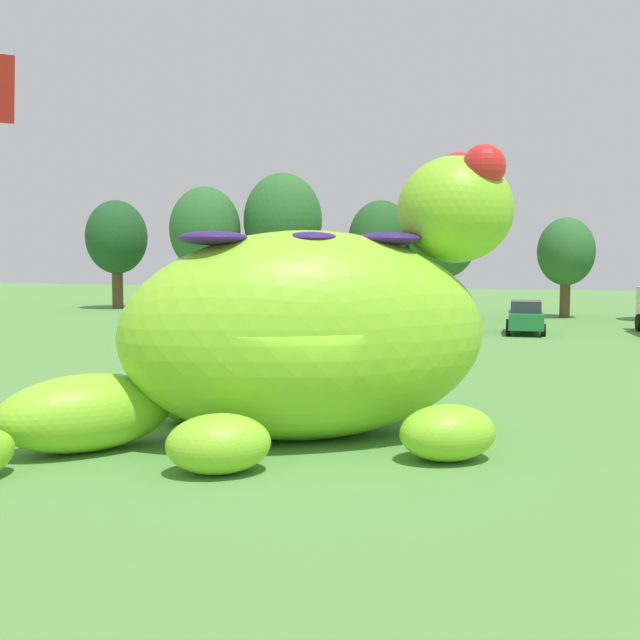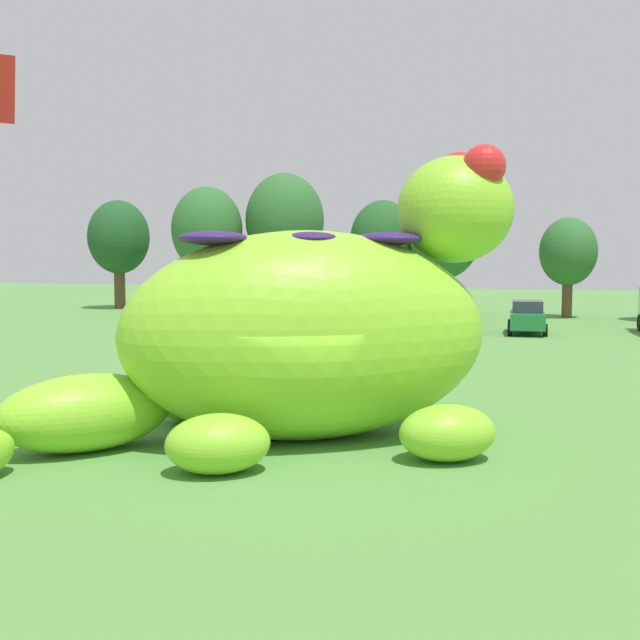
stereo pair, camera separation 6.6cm
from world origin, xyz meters
name	(u,v)px [view 2 (the right image)]	position (x,y,z in m)	size (l,w,h in m)	color
ground_plane	(306,453)	(0.00, 0.00, 0.00)	(160.00, 160.00, 0.00)	#568E42
giant_inflatable_creature	(307,332)	(-0.36, 1.22, 2.38)	(10.72, 10.65, 6.50)	#8CD12D
car_silver	(223,310)	(-13.63, 27.08, 0.86)	(2.24, 4.24, 1.72)	#B7BABF
car_yellow	(276,311)	(-10.35, 27.14, 0.86)	(2.22, 4.24, 1.72)	yellow
car_orange	(334,313)	(-6.73, 26.39, 0.86)	(2.20, 4.23, 1.72)	orange
car_red	(391,315)	(-3.41, 25.95, 0.86)	(2.04, 4.15, 1.72)	red
car_white	(456,315)	(-0.03, 26.61, 0.86)	(2.44, 4.33, 1.72)	white
car_green	(527,317)	(3.60, 26.45, 0.86)	(2.09, 4.18, 1.72)	#1E7238
tree_far_left	(119,238)	(-26.51, 37.28, 5.32)	(4.58, 4.58, 8.13)	brown
tree_left	(207,230)	(-18.41, 35.39, 5.75)	(4.95, 4.95, 8.79)	brown
tree_mid_left	(285,221)	(-13.27, 37.15, 6.38)	(5.49, 5.49, 9.75)	brown
tree_centre_left	(383,241)	(-5.97, 35.74, 4.99)	(4.30, 4.30, 7.63)	brown
tree_centre	(445,237)	(-1.82, 35.07, 5.16)	(4.44, 4.44, 7.89)	brown
tree_centre_right	(568,252)	(5.74, 37.79, 4.22)	(3.64, 3.64, 6.45)	brown
spectator_near_inflatable	(200,335)	(-8.70, 13.47, 0.85)	(0.38, 0.26, 1.71)	black
spectator_mid_field	(215,348)	(-6.37, 9.75, 0.85)	(0.38, 0.26, 1.71)	black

